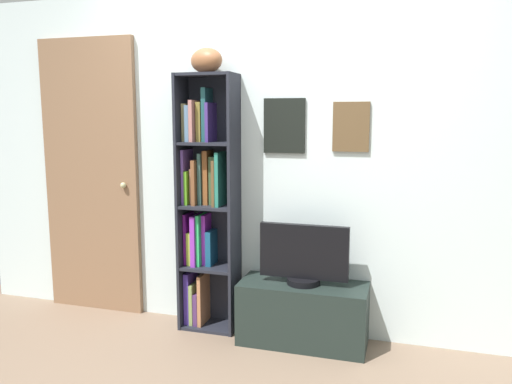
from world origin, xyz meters
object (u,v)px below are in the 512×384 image
at_px(bookshelf, 205,206).
at_px(tv_stand, 303,314).
at_px(football, 206,61).
at_px(television, 304,256).
at_px(door, 91,178).

xyz_separation_m(bookshelf, tv_stand, (0.73, -0.09, -0.68)).
distance_m(football, television, 1.46).
xyz_separation_m(football, tv_stand, (0.70, -0.06, -1.68)).
xyz_separation_m(tv_stand, door, (-1.71, 0.16, 0.84)).
bearing_deg(door, tv_stand, -5.30).
height_order(bookshelf, tv_stand, bookshelf).
bearing_deg(football, television, -5.00).
relative_size(football, door, 0.12).
relative_size(bookshelf, tv_stand, 2.12).
distance_m(football, tv_stand, 1.82).
relative_size(bookshelf, football, 7.06).
height_order(tv_stand, television, television).
bearing_deg(tv_stand, football, 174.90).
relative_size(bookshelf, television, 3.06).
bearing_deg(football, tv_stand, -5.10).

